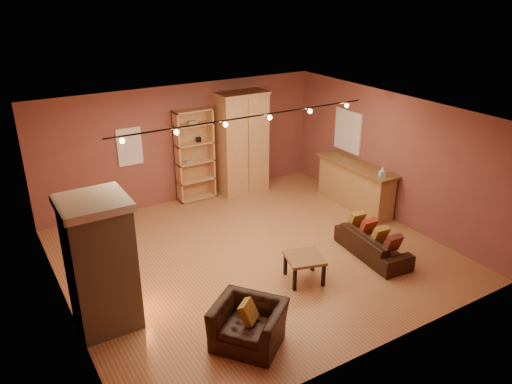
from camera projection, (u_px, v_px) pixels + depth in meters
floor at (254, 254)px, 9.81m from camera, size 7.00×7.00×0.00m
ceiling at (254, 115)px, 8.71m from camera, size 7.00×7.00×0.00m
back_wall at (183, 144)px, 11.81m from camera, size 7.00×0.02×2.80m
left_wall at (57, 235)px, 7.59m from camera, size 0.02×6.50×2.80m
right_wall at (391, 157)px, 10.93m from camera, size 0.02×6.50×2.80m
fireplace at (101, 264)px, 7.47m from camera, size 1.01×0.98×2.12m
back_window at (130, 147)px, 11.12m from camera, size 0.56×0.04×0.86m
bookcase at (194, 154)px, 11.92m from camera, size 0.92×0.36×2.24m
armoire at (242, 143)px, 12.29m from camera, size 1.24×0.71×2.54m
bar_counter at (355, 185)px, 11.69m from camera, size 0.60×2.22×1.06m
tissue_box at (382, 172)px, 10.75m from camera, size 0.16×0.16×0.22m
right_window at (348, 131)px, 11.92m from camera, size 0.05×0.90×1.00m
loveseat at (373, 240)px, 9.65m from camera, size 0.65×1.72×0.72m
armchair at (248, 318)px, 7.26m from camera, size 1.13×1.19×0.87m
coffee_table at (304, 260)px, 8.82m from camera, size 0.79×0.79×0.48m
track_rail at (248, 119)px, 8.91m from camera, size 5.20×0.09×0.13m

